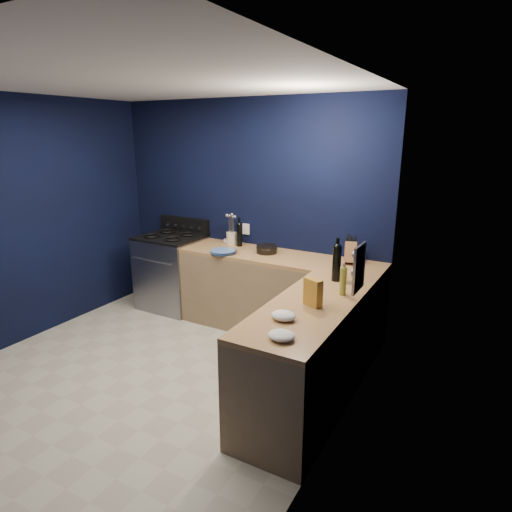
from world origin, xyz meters
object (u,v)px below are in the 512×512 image
Objects in this scene: gas_range at (172,273)px; utensil_crock at (232,238)px; knife_block at (350,252)px; crouton_bag at (313,292)px; plate_stack at (223,252)px.

gas_range is 0.97m from utensil_crock.
knife_block is (1.48, -0.03, 0.03)m from utensil_crock.
crouton_bag is (2.39, -1.13, 0.55)m from gas_range.
plate_stack reaches higher than gas_range.
crouton_bag is at bearing -25.38° from gas_range.
utensil_crock is 0.69× the size of crouton_bag.
plate_stack is at bearing -11.79° from gas_range.
plate_stack is at bearing 176.16° from knife_block.
gas_range is 1.05m from plate_stack.
plate_stack is 0.40m from utensil_crock.
utensil_crock reaches higher than plate_stack.
crouton_bag is at bearing -32.77° from plate_stack.
knife_block reaches higher than plate_stack.
crouton_bag is at bearing -39.70° from utensil_crock.
knife_block reaches higher than utensil_crock.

